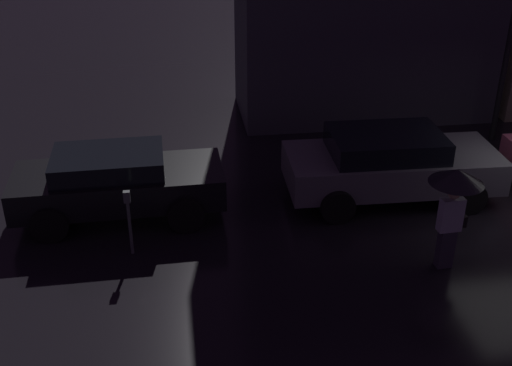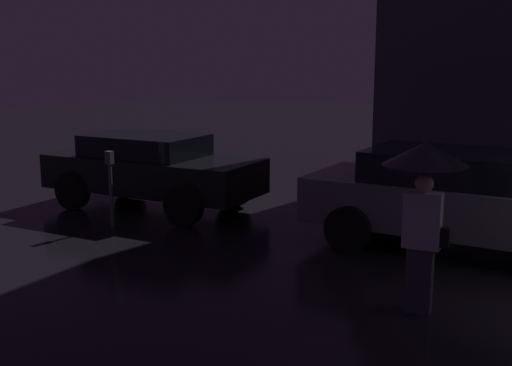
{
  "view_description": "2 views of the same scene",
  "coord_description": "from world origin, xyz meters",
  "px_view_note": "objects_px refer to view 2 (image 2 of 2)",
  "views": [
    {
      "loc": [
        -7.22,
        -10.48,
        6.7
      ],
      "look_at": [
        -5.81,
        -0.06,
        1.24
      ],
      "focal_mm": 45.0,
      "sensor_mm": 36.0,
      "label": 1
    },
    {
      "loc": [
        -0.82,
        -8.32,
        2.86
      ],
      "look_at": [
        -5.44,
        -0.02,
        0.99
      ],
      "focal_mm": 45.0,
      "sensor_mm": 36.0,
      "label": 2
    }
  ],
  "objects_px": {
    "parked_car_grey": "(457,198)",
    "pedestrian_with_umbrella": "(425,182)",
    "parking_meter": "(110,181)",
    "parked_car_black": "(151,168)"
  },
  "relations": [
    {
      "from": "parked_car_grey",
      "to": "pedestrian_with_umbrella",
      "type": "bearing_deg",
      "value": -84.95
    },
    {
      "from": "pedestrian_with_umbrella",
      "to": "parked_car_black",
      "type": "bearing_deg",
      "value": -28.08
    },
    {
      "from": "parked_car_grey",
      "to": "pedestrian_with_umbrella",
      "type": "height_order",
      "value": "pedestrian_with_umbrella"
    },
    {
      "from": "parked_car_grey",
      "to": "parking_meter",
      "type": "relative_size",
      "value": 3.44
    },
    {
      "from": "parked_car_black",
      "to": "pedestrian_with_umbrella",
      "type": "distance_m",
      "value": 6.51
    },
    {
      "from": "pedestrian_with_umbrella",
      "to": "parking_meter",
      "type": "xyz_separation_m",
      "value": [
        -5.6,
        1.18,
        -0.71
      ]
    },
    {
      "from": "parked_car_grey",
      "to": "parking_meter",
      "type": "height_order",
      "value": "parked_car_grey"
    },
    {
      "from": "parked_car_black",
      "to": "parking_meter",
      "type": "bearing_deg",
      "value": -79.97
    },
    {
      "from": "parked_car_black",
      "to": "pedestrian_with_umbrella",
      "type": "relative_size",
      "value": 2.15
    },
    {
      "from": "parking_meter",
      "to": "pedestrian_with_umbrella",
      "type": "bearing_deg",
      "value": -11.86
    }
  ]
}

